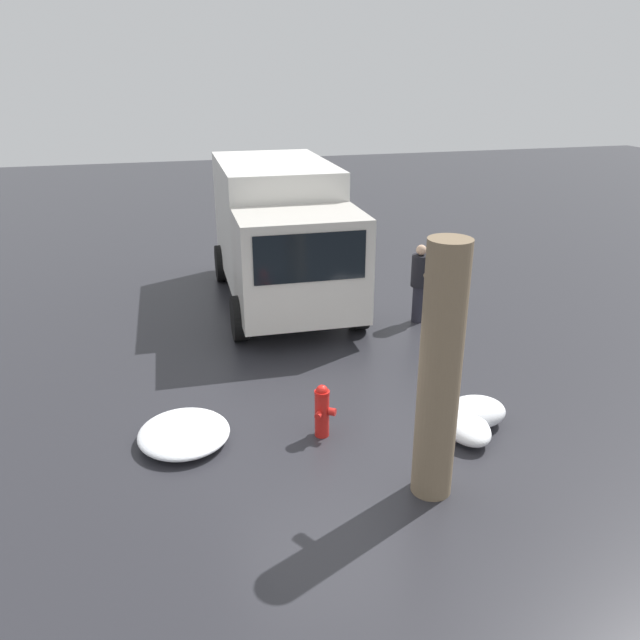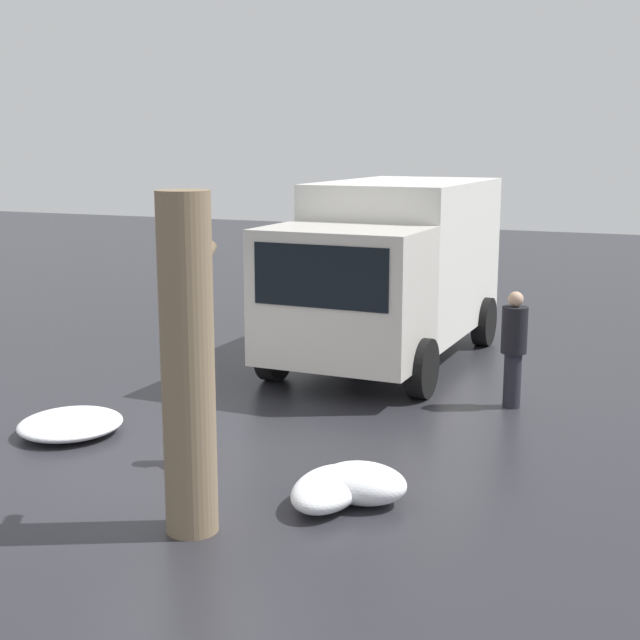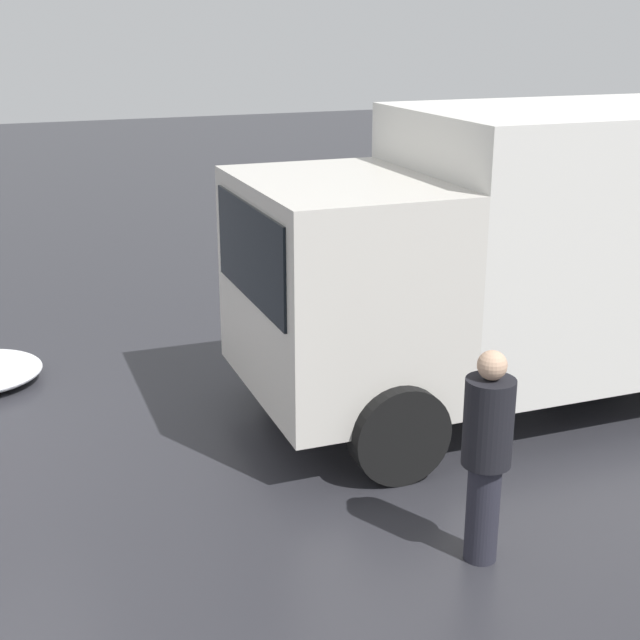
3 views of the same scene
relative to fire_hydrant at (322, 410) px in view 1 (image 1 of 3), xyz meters
The scene contains 8 objects.
ground_plane 0.42m from the fire_hydrant, 55.93° to the left, with size 60.00×60.00×0.00m, color #28282D.
fire_hydrant is the anchor object (origin of this frame).
tree_trunk 2.25m from the fire_hydrant, 147.47° to the right, with size 0.78×0.51×3.30m.
delivery_truck 6.00m from the fire_hydrant, ahead, with size 5.87×2.84×3.06m.
pedestrian 4.91m from the fire_hydrant, 39.55° to the right, with size 0.37×0.37×1.68m.
snow_pile_by_hydrant 2.03m from the fire_hydrant, 79.64° to the left, with size 1.39×1.32×0.26m.
snow_pile_curbside 2.33m from the fire_hydrant, 97.12° to the right, with size 0.73×0.96×0.41m.
snow_pile_by_tree 2.08m from the fire_hydrant, 103.90° to the right, with size 1.18×0.69×0.35m.
Camera 1 is at (-7.60, 2.05, 5.03)m, focal length 35.00 mm.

